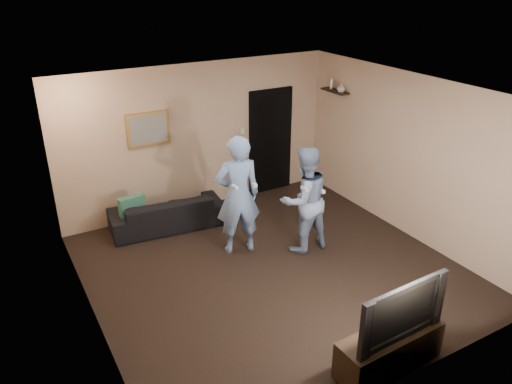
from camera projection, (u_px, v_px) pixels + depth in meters
ground at (272, 269)px, 7.29m from camera, size 5.00×5.00×0.00m
ceiling at (275, 93)px, 6.21m from camera, size 5.00×5.00×0.04m
wall_back at (199, 138)px, 8.72m from camera, size 5.00×0.04×2.60m
wall_front at (410, 281)px, 4.77m from camera, size 5.00×0.04×2.60m
wall_left at (85, 233)px, 5.62m from camera, size 0.04×5.00×2.60m
wall_right at (408, 156)px, 7.87m from camera, size 0.04×5.00×2.60m
sofa at (167, 212)px, 8.37m from camera, size 1.94×0.92×0.55m
throw_pillow at (132, 209)px, 8.03m from camera, size 0.44×0.19×0.42m
painting_frame at (148, 129)px, 8.17m from camera, size 0.72×0.05×0.57m
painting_canvas at (149, 130)px, 8.15m from camera, size 0.62×0.01×0.47m
doorway at (270, 141)px, 9.48m from camera, size 0.90×0.06×2.00m
light_switch at (242, 131)px, 9.09m from camera, size 0.08×0.02×0.12m
wall_shelf at (335, 91)px, 8.96m from camera, size 0.20×0.60×0.03m
shelf_vase at (341, 88)px, 8.79m from camera, size 0.16×0.16×0.15m
shelf_figurine at (331, 84)px, 9.01m from camera, size 0.06×0.06×0.18m
tv_console at (389, 349)px, 5.42m from camera, size 1.27×0.45×0.45m
television at (395, 307)px, 5.18m from camera, size 1.18×0.20×0.67m
wii_player_left at (238, 196)px, 7.41m from camera, size 0.76×0.59×1.86m
wii_player_right at (304, 200)px, 7.50m from camera, size 0.81×0.63×1.67m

